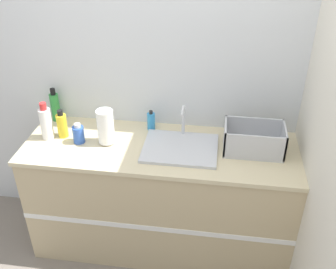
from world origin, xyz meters
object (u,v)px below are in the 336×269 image
Objects in this scene: dish_rack at (253,141)px; bottle_blue at (79,134)px; sink at (180,147)px; paper_towel_roll at (106,127)px; bottle_yellow at (62,125)px; bottle_green at (55,106)px; soap_dispenser at (151,121)px; bottle_white_spray at (46,123)px.

dish_rack is 1.19m from bottle_blue.
sink is 0.52m from paper_towel_roll.
paper_towel_roll is 1.21× the size of bottle_yellow.
bottle_yellow is (-0.84, 0.05, 0.07)m from sink.
bottle_green reaches higher than soap_dispenser.
bottle_green is at bearing 177.33° from soap_dispenser.
dish_rack is 2.62× the size of soap_dispenser.
paper_towel_roll is 0.91× the size of bottle_white_spray.
bottle_white_spray is 0.11m from bottle_yellow.
bottle_yellow is (0.13, -0.22, -0.02)m from bottle_green.
bottle_green is at bearing 134.40° from bottle_blue.
paper_towel_roll is 0.33m from bottle_yellow.
dish_rack is 1.90× the size of bottle_yellow.
paper_towel_roll is (-0.51, 0.01, 0.11)m from sink.
soap_dispenser is (0.60, 0.18, -0.02)m from bottle_yellow.
dish_rack is 1.47m from bottle_green.
bottle_white_spray is 0.24m from bottle_blue.
soap_dispenser is (0.70, 0.22, -0.05)m from bottle_white_spray.
bottle_blue is at bearing -152.49° from soap_dispenser.
paper_towel_roll is at bearing -0.54° from bottle_white_spray.
paper_towel_roll is 0.96× the size of bottle_green.
bottle_yellow is 1.38× the size of soap_dispenser.
bottle_yellow reaches higher than dish_rack.
sink is 0.49m from dish_rack.
sink is 3.33× the size of soap_dispenser.
paper_towel_roll is 0.20m from bottle_blue.
bottle_white_spray reaches higher than dish_rack.
paper_towel_roll reaches higher than bottle_yellow.
sink is at bearing -43.76° from soap_dispenser.
bottle_white_spray is at bearing 174.63° from bottle_blue.
bottle_yellow is at bearing 156.98° from bottle_blue.
bottle_green is at bearing 164.83° from sink.
soap_dispenser is at bearing 39.50° from paper_towel_roll.
paper_towel_roll reaches higher than sink.
sink is 0.34m from soap_dispenser.
bottle_green is 1.73× the size of soap_dispenser.
bottle_blue is (0.27, -0.28, -0.05)m from bottle_green.
bottle_green is (-0.97, 0.26, 0.10)m from sink.
bottle_yellow is at bearing 173.06° from paper_towel_roll.
bottle_blue is at bearing -179.05° from sink.
soap_dispenser is (0.73, -0.03, -0.05)m from bottle_green.
soap_dispenser is (0.27, 0.22, -0.06)m from paper_towel_roll.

